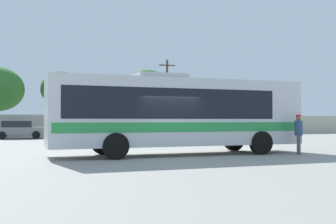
# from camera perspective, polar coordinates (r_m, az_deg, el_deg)

# --- Properties ---
(ground_plane) EXTENTS (300.00, 300.00, 0.00)m
(ground_plane) POSITION_cam_1_polar(r_m,az_deg,el_deg) (26.86, -7.39, -4.40)
(ground_plane) COLOR gray
(perimeter_wall) EXTENTS (80.00, 0.30, 2.02)m
(perimeter_wall) POSITION_cam_1_polar(r_m,az_deg,el_deg) (39.30, -11.40, -1.87)
(perimeter_wall) COLOR #B2AD9E
(perimeter_wall) RESTS_ON ground_plane
(coach_bus_silver_green) EXTENTS (11.32, 2.79, 3.54)m
(coach_bus_silver_green) POSITION_cam_1_polar(r_m,az_deg,el_deg) (18.10, 1.02, 0.00)
(coach_bus_silver_green) COLOR silver
(coach_bus_silver_green) RESTS_ON ground_plane
(attendant_by_bus_door) EXTENTS (0.49, 0.49, 1.77)m
(attendant_by_bus_door) POSITION_cam_1_polar(r_m,az_deg,el_deg) (19.12, 17.72, -2.66)
(attendant_by_bus_door) COLOR #4C4C51
(attendant_by_bus_door) RESTS_ON ground_plane
(parked_car_second_grey) EXTENTS (4.21, 2.05, 1.46)m
(parked_car_second_grey) POSITION_cam_1_polar(r_m,az_deg,el_deg) (35.82, -20.06, -2.28)
(parked_car_second_grey) COLOR slate
(parked_car_second_grey) RESTS_ON ground_plane
(parked_car_third_grey) EXTENTS (4.49, 2.25, 1.43)m
(parked_car_third_grey) POSITION_cam_1_polar(r_m,az_deg,el_deg) (35.99, -10.24, -2.34)
(parked_car_third_grey) COLOR slate
(parked_car_third_grey) RESTS_ON ground_plane
(utility_pole_near) EXTENTS (1.80, 0.24, 8.16)m
(utility_pole_near) POSITION_cam_1_polar(r_m,az_deg,el_deg) (44.90, -0.12, 2.35)
(utility_pole_near) COLOR #4C3823
(utility_pole_near) RESTS_ON ground_plane
(roadside_tree_midright) EXTENTS (4.32, 4.32, 6.62)m
(roadside_tree_midright) POSITION_cam_1_polar(r_m,az_deg,el_deg) (44.41, -14.59, 3.08)
(roadside_tree_midright) COLOR brown
(roadside_tree_midright) RESTS_ON ground_plane
(roadside_tree_right) EXTENTS (4.97, 4.97, 7.04)m
(roadside_tree_right) POSITION_cam_1_polar(r_m,az_deg,el_deg) (44.92, -2.88, 3.18)
(roadside_tree_right) COLOR brown
(roadside_tree_right) RESTS_ON ground_plane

